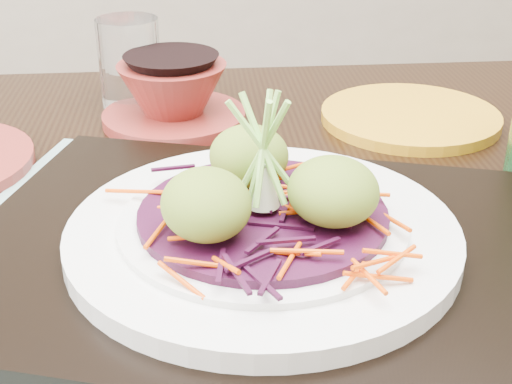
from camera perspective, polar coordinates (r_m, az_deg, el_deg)
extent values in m
cube|color=black|center=(0.52, -2.81, -6.21)|extent=(1.34, 0.98, 0.04)
cube|color=#7DA294|center=(0.48, 0.53, -6.10)|extent=(0.55, 0.50, 0.00)
cube|color=black|center=(0.47, 0.53, -5.01)|extent=(0.48, 0.43, 0.02)
cylinder|color=silver|center=(0.46, 0.54, -3.37)|extent=(0.25, 0.25, 0.01)
cylinder|color=silver|center=(0.46, 0.55, -2.44)|extent=(0.19, 0.19, 0.01)
cylinder|color=#3A0B27|center=(0.45, 0.55, -1.80)|extent=(0.16, 0.16, 0.01)
ellipsoid|color=#5C7222|center=(0.42, -3.98, -1.03)|extent=(0.06, 0.06, 0.04)
ellipsoid|color=#5C7222|center=(0.44, 6.21, 0.02)|extent=(0.06, 0.06, 0.04)
ellipsoid|color=#5C7222|center=(0.48, -0.54, 2.87)|extent=(0.06, 0.06, 0.04)
cylinder|color=white|center=(0.76, -10.08, 10.18)|extent=(0.07, 0.07, 0.09)
cylinder|color=maroon|center=(0.72, -6.55, 5.98)|extent=(0.16, 0.16, 0.01)
cylinder|color=#BC8014|center=(0.73, 12.23, 5.93)|extent=(0.22, 0.22, 0.01)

